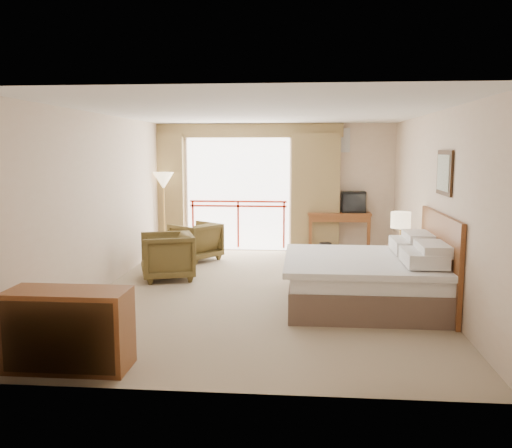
# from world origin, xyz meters

# --- Properties ---
(floor) EXTENTS (7.00, 7.00, 0.00)m
(floor) POSITION_xyz_m (0.00, 0.00, 0.00)
(floor) COLOR #988565
(floor) RESTS_ON ground
(ceiling) EXTENTS (7.00, 7.00, 0.00)m
(ceiling) POSITION_xyz_m (0.00, 0.00, 2.70)
(ceiling) COLOR white
(ceiling) RESTS_ON wall_back
(wall_back) EXTENTS (5.00, 0.00, 5.00)m
(wall_back) POSITION_xyz_m (0.00, 3.50, 1.35)
(wall_back) COLOR beige
(wall_back) RESTS_ON ground
(wall_front) EXTENTS (5.00, 0.00, 5.00)m
(wall_front) POSITION_xyz_m (0.00, -3.50, 1.35)
(wall_front) COLOR beige
(wall_front) RESTS_ON ground
(wall_left) EXTENTS (0.00, 7.00, 7.00)m
(wall_left) POSITION_xyz_m (-2.50, 0.00, 1.35)
(wall_left) COLOR beige
(wall_left) RESTS_ON ground
(wall_right) EXTENTS (0.00, 7.00, 7.00)m
(wall_right) POSITION_xyz_m (2.50, 0.00, 1.35)
(wall_right) COLOR beige
(wall_right) RESTS_ON ground
(balcony_door) EXTENTS (2.40, 0.00, 2.40)m
(balcony_door) POSITION_xyz_m (-0.80, 3.48, 1.20)
(balcony_door) COLOR white
(balcony_door) RESTS_ON wall_back
(balcony_railing) EXTENTS (2.09, 0.03, 1.02)m
(balcony_railing) POSITION_xyz_m (-0.80, 3.46, 0.81)
(balcony_railing) COLOR red
(balcony_railing) RESTS_ON wall_back
(curtain_left) EXTENTS (1.00, 0.26, 2.50)m
(curtain_left) POSITION_xyz_m (-2.45, 3.35, 1.25)
(curtain_left) COLOR olive
(curtain_left) RESTS_ON wall_back
(curtain_right) EXTENTS (1.00, 0.26, 2.50)m
(curtain_right) POSITION_xyz_m (0.85, 3.35, 1.25)
(curtain_right) COLOR olive
(curtain_right) RESTS_ON wall_back
(valance) EXTENTS (4.40, 0.22, 0.28)m
(valance) POSITION_xyz_m (-0.80, 3.38, 2.55)
(valance) COLOR olive
(valance) RESTS_ON wall_back
(hvac_vent) EXTENTS (0.50, 0.04, 0.50)m
(hvac_vent) POSITION_xyz_m (1.30, 3.47, 2.35)
(hvac_vent) COLOR silver
(hvac_vent) RESTS_ON wall_back
(bed) EXTENTS (2.13, 2.06, 0.97)m
(bed) POSITION_xyz_m (1.50, -0.60, 0.38)
(bed) COLOR brown
(bed) RESTS_ON floor
(headboard) EXTENTS (0.06, 2.10, 1.30)m
(headboard) POSITION_xyz_m (2.46, -0.60, 0.65)
(headboard) COLOR brown
(headboard) RESTS_ON wall_right
(framed_art) EXTENTS (0.04, 0.72, 0.60)m
(framed_art) POSITION_xyz_m (2.47, -0.60, 1.85)
(framed_art) COLOR black
(framed_art) RESTS_ON wall_right
(nightstand) EXTENTS (0.46, 0.53, 0.60)m
(nightstand) POSITION_xyz_m (2.16, 0.66, 0.30)
(nightstand) COLOR brown
(nightstand) RESTS_ON floor
(table_lamp) EXTENTS (0.31, 0.31, 0.55)m
(table_lamp) POSITION_xyz_m (2.16, 0.71, 1.03)
(table_lamp) COLOR tan
(table_lamp) RESTS_ON nightstand
(phone) EXTENTS (0.22, 0.18, 0.09)m
(phone) POSITION_xyz_m (2.11, 0.51, 0.64)
(phone) COLOR black
(phone) RESTS_ON nightstand
(desk) EXTENTS (1.31, 0.63, 0.85)m
(desk) POSITION_xyz_m (1.35, 3.45, 0.66)
(desk) COLOR brown
(desk) RESTS_ON floor
(tv) EXTENTS (0.49, 0.39, 0.44)m
(tv) POSITION_xyz_m (1.65, 3.39, 1.07)
(tv) COLOR black
(tv) RESTS_ON desk
(coffee_maker) EXTENTS (0.15, 0.15, 0.28)m
(coffee_maker) POSITION_xyz_m (1.00, 3.40, 0.99)
(coffee_maker) COLOR black
(coffee_maker) RESTS_ON desk
(cup) EXTENTS (0.08, 0.08, 0.11)m
(cup) POSITION_xyz_m (1.15, 3.35, 0.90)
(cup) COLOR white
(cup) RESTS_ON desk
(wastebasket) EXTENTS (0.29, 0.29, 0.31)m
(wastebasket) POSITION_xyz_m (1.05, 2.71, 0.15)
(wastebasket) COLOR black
(wastebasket) RESTS_ON floor
(armchair_far) EXTENTS (1.13, 1.12, 0.74)m
(armchair_far) POSITION_xyz_m (-1.50, 2.29, 0.00)
(armchair_far) COLOR #493C1E
(armchair_far) RESTS_ON floor
(armchair_near) EXTENTS (1.08, 1.06, 0.78)m
(armchair_near) POSITION_xyz_m (-1.66, 0.68, 0.00)
(armchair_near) COLOR #493C1E
(armchair_near) RESTS_ON floor
(side_table) EXTENTS (0.51, 0.51, 0.56)m
(side_table) POSITION_xyz_m (-1.91, 1.60, 0.38)
(side_table) COLOR black
(side_table) RESTS_ON floor
(book) EXTENTS (0.20, 0.23, 0.02)m
(book) POSITION_xyz_m (-1.91, 1.60, 0.56)
(book) COLOR white
(book) RESTS_ON side_table
(floor_lamp) EXTENTS (0.43, 0.43, 1.69)m
(floor_lamp) POSITION_xyz_m (-2.31, 3.00, 1.45)
(floor_lamp) COLOR tan
(floor_lamp) RESTS_ON floor
(dresser) EXTENTS (1.20, 0.51, 0.80)m
(dresser) POSITION_xyz_m (-1.70, -3.09, 0.40)
(dresser) COLOR brown
(dresser) RESTS_ON floor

